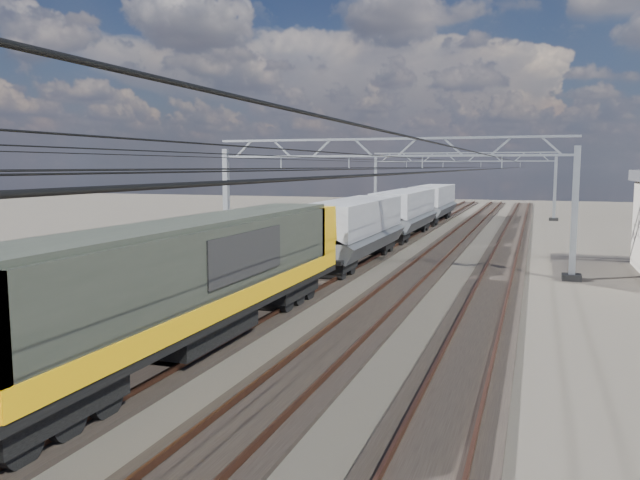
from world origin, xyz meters
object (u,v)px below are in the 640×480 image
(catenary_gantry_mid, at_px, (385,198))
(hopper_wagon_third, at_px, (433,200))
(catenary_gantry_far, at_px, (461,182))
(locomotive, at_px, (193,275))
(hopper_wagon_mid, at_px, (405,210))
(hopper_wagon_lead, at_px, (355,226))

(catenary_gantry_mid, bearing_deg, hopper_wagon_third, 93.87)
(catenary_gantry_far, relative_size, locomotive, 0.94)
(locomotive, xyz_separation_m, hopper_wagon_third, (-0.00, 46.10, -0.09))
(catenary_gantry_mid, bearing_deg, catenary_gantry_far, 90.00)
(hopper_wagon_mid, bearing_deg, catenary_gantry_mid, -82.59)
(locomotive, xyz_separation_m, hopper_wagon_lead, (-0.00, 17.70, -0.09))
(hopper_wagon_lead, bearing_deg, locomotive, -90.00)
(catenary_gantry_mid, bearing_deg, locomotive, -96.90)
(catenary_gantry_mid, distance_m, hopper_wagon_third, 29.69)
(catenary_gantry_mid, height_order, hopper_wagon_third, catenary_gantry_mid)
(locomotive, height_order, hopper_wagon_third, locomotive)
(catenary_gantry_mid, xyz_separation_m, hopper_wagon_third, (-2.00, 29.58, -1.67))
(locomotive, bearing_deg, hopper_wagon_lead, 90.00)
(catenary_gantry_far, xyz_separation_m, hopper_wagon_third, (-2.00, -6.42, -1.67))
(catenary_gantry_mid, bearing_deg, hopper_wagon_mid, 97.41)
(locomotive, relative_size, hopper_wagon_mid, 1.62)
(hopper_wagon_lead, bearing_deg, catenary_gantry_far, 86.71)
(catenary_gantry_mid, height_order, hopper_wagon_mid, catenary_gantry_mid)
(catenary_gantry_mid, height_order, locomotive, catenary_gantry_mid)
(catenary_gantry_mid, bearing_deg, hopper_wagon_lead, 149.56)
(catenary_gantry_far, xyz_separation_m, hopper_wagon_mid, (-2.00, -20.62, -1.67))
(hopper_wagon_lead, bearing_deg, hopper_wagon_mid, 90.00)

